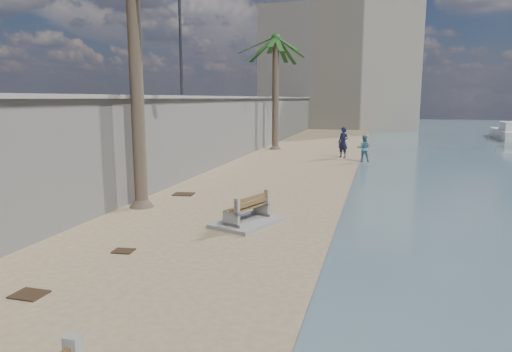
{
  "coord_description": "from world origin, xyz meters",
  "views": [
    {
      "loc": [
        3.04,
        -5.98,
        3.5
      ],
      "look_at": [
        -0.5,
        7.0,
        1.2
      ],
      "focal_mm": 32.0,
      "sensor_mm": 36.0,
      "label": 1
    }
  ],
  "objects_px": {
    "person_a": "(343,140)",
    "palm_back": "(276,40)",
    "bench_far": "(247,212)",
    "yacht_far": "(510,135)",
    "person_b": "(364,147)"
  },
  "relations": [
    {
      "from": "bench_far",
      "to": "palm_back",
      "type": "relative_size",
      "value": 0.27
    },
    {
      "from": "person_b",
      "to": "bench_far",
      "type": "bearing_deg",
      "value": 77.4
    },
    {
      "from": "person_a",
      "to": "palm_back",
      "type": "bearing_deg",
      "value": 178.21
    },
    {
      "from": "bench_far",
      "to": "person_a",
      "type": "relative_size",
      "value": 1.1
    },
    {
      "from": "bench_far",
      "to": "yacht_far",
      "type": "height_order",
      "value": "yacht_far"
    },
    {
      "from": "palm_back",
      "to": "person_a",
      "type": "height_order",
      "value": "palm_back"
    },
    {
      "from": "palm_back",
      "to": "person_a",
      "type": "xyz_separation_m",
      "value": [
        4.91,
        -3.34,
        -6.29
      ]
    },
    {
      "from": "bench_far",
      "to": "person_b",
      "type": "bearing_deg",
      "value": 79.29
    },
    {
      "from": "person_b",
      "to": "yacht_far",
      "type": "distance_m",
      "value": 21.59
    },
    {
      "from": "person_a",
      "to": "person_b",
      "type": "height_order",
      "value": "person_a"
    },
    {
      "from": "person_a",
      "to": "person_b",
      "type": "relative_size",
      "value": 1.27
    },
    {
      "from": "bench_far",
      "to": "person_a",
      "type": "bearing_deg",
      "value": 84.85
    },
    {
      "from": "person_b",
      "to": "palm_back",
      "type": "bearing_deg",
      "value": -39.9
    },
    {
      "from": "person_a",
      "to": "bench_far",
      "type": "bearing_deg",
      "value": -62.7
    },
    {
      "from": "bench_far",
      "to": "yacht_far",
      "type": "bearing_deg",
      "value": 65.89
    }
  ]
}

